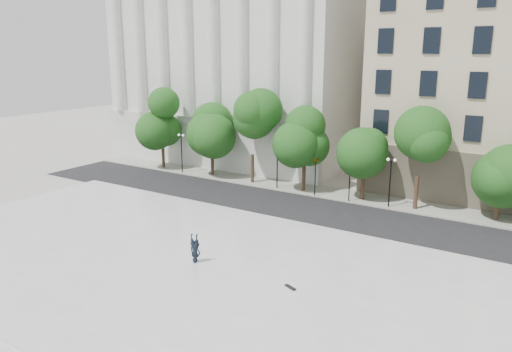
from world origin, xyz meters
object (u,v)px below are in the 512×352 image
Objects in this scene: person_lying at (195,258)px; traffic_light_west at (316,158)px; skateboard at (290,287)px; traffic_light_east at (350,162)px.

traffic_light_west is at bearing 78.42° from person_lying.
traffic_light_west is 5.23× the size of skateboard.
traffic_light_east is at bearing 0.00° from traffic_light_west.
traffic_light_east is at bearing 124.15° from skateboard.
skateboard is (6.78, 0.14, -0.22)m from person_lying.
traffic_light_east reaches higher than skateboard.
traffic_light_east is at bearing 67.93° from person_lying.
person_lying is at bearing -87.83° from traffic_light_west.
traffic_light_west is 3.44m from traffic_light_east.
skateboard is at bearing -68.02° from traffic_light_west.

